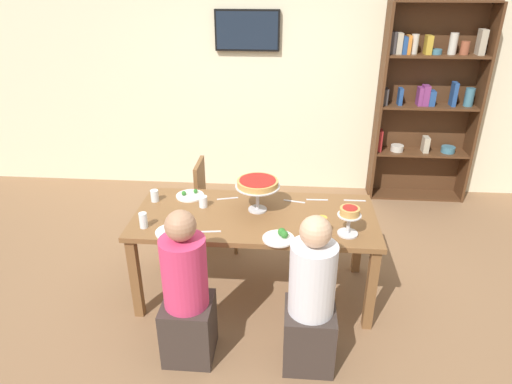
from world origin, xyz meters
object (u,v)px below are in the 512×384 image
Objects in this scene: beer_glass_amber_tall at (322,227)px; cutlery_knife_near at (209,232)px; diner_near_left at (187,298)px; personal_pizza_stand at (349,216)px; salad_plate_far_diner at (280,237)px; salad_plate_spare at (171,230)px; diner_near_right at (311,305)px; water_glass_clear_near at (203,202)px; chair_far_left at (212,200)px; cutlery_spare_fork at (355,200)px; salad_plate_near_diner at (190,195)px; water_glass_clear_far at (143,220)px; dining_table at (255,224)px; cutlery_fork_far at (294,201)px; water_glass_clear_spare at (155,196)px; cutlery_fork_near at (317,200)px; deep_dish_pizza_stand at (258,185)px; cutlery_knife_far at (228,198)px; bookshelf at (427,102)px; television at (247,30)px.

beer_glass_amber_tall reaches higher than cutlery_knife_near.
personal_pizza_stand is (1.10, 0.50, 0.40)m from diner_near_left.
salad_plate_far_diner is 0.79m from salad_plate_spare.
diner_near_right is 12.51× the size of water_glass_clear_near.
beer_glass_amber_tall reaches higher than chair_far_left.
beer_glass_amber_tall reaches higher than cutlery_spare_fork.
salad_plate_near_diner is at bearing 44.54° from diner_near_right.
water_glass_clear_far is at bearing 164.08° from salad_plate_spare.
dining_table is 10.54× the size of cutlery_fork_far.
beer_glass_amber_tall is at bearing 12.01° from salad_plate_far_diner.
salad_plate_near_diner is at bearing 152.59° from beer_glass_amber_tall.
water_glass_clear_spare is at bearing 170.88° from water_glass_clear_near.
cutlery_spare_fork is (0.31, 0.01, 0.00)m from cutlery_fork_near.
cutlery_fork_near is 1.00m from cutlery_knife_near.
cutlery_knife_far is (-0.27, 0.18, -0.22)m from deep_dish_pizza_stand.
bookshelf is 12.29× the size of cutlery_spare_fork.
diner_near_left is at bearing -153.14° from beer_glass_amber_tall.
personal_pizza_stand reaches higher than salad_plate_far_diner.
personal_pizza_stand reaches higher than cutlery_fork_near.
water_glass_clear_far is (-0.55, -2.37, -1.08)m from television.
salad_plate_spare is 0.24m from water_glass_clear_far.
diner_near_right reaches higher than beer_glass_amber_tall.
diner_near_left is 1.03m from deep_dish_pizza_stand.
bookshelf is at bearing 47.87° from deep_dish_pizza_stand.
bookshelf is 2.86m from salad_plate_far_diner.
salad_plate_near_diner is 1.99× the size of water_glass_clear_far.
chair_far_left is 1.08m from water_glass_clear_far.
cutlery_knife_near is 1.00× the size of cutlery_fork_far.
cutlery_spare_fork is (1.66, 0.14, -0.05)m from water_glass_clear_spare.
diner_near_left is 0.89m from water_glass_clear_near.
cutlery_knife_near is at bearing -65.34° from salad_plate_near_diner.
bookshelf is at bearing 35.23° from water_glass_clear_spare.
cutlery_knife_near is (0.08, 0.45, 0.25)m from diner_near_left.
deep_dish_pizza_stand is at bearing -132.13° from bookshelf.
cutlery_knife_far is (-0.76, 0.54, -0.08)m from beer_glass_amber_tall.
cutlery_fork_near and cutlery_spare_fork have the same top height.
salad_plate_near_diner is 1.50× the size of beer_glass_amber_tall.
water_glass_clear_near is 0.51× the size of cutlery_knife_far.
chair_far_left is at bearing -80.66° from cutlery_knife_far.
diner_near_right is at bearing -45.46° from salad_plate_near_diner.
television is 2.27m from cutlery_fork_near.
diner_near_right is 11.76× the size of water_glass_clear_spare.
diner_near_left is 4.87× the size of salad_plate_spare.
cutlery_spare_fork is at bearing 78.04° from personal_pizza_stand.
television is 2.17m from cutlery_knife_far.
personal_pizza_stand is at bearing 136.18° from cutlery_knife_far.
diner_near_right is at bearing -117.88° from personal_pizza_stand.
diner_near_right is at bearing -90.30° from diner_near_left.
dining_table is 0.86m from diner_near_left.
cutlery_spare_fork is at bearing -162.06° from cutlery_fork_far.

